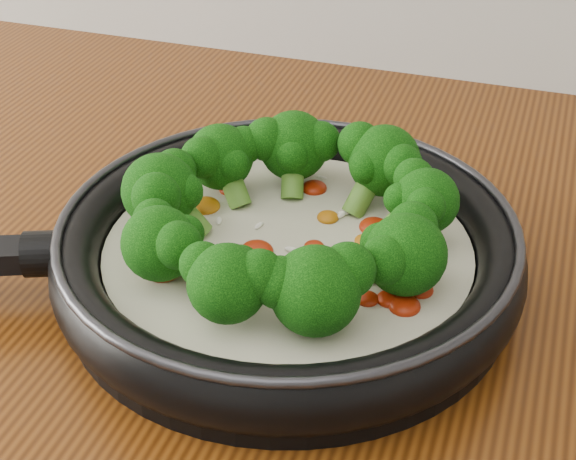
% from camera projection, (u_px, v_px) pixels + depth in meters
% --- Properties ---
extents(skillet, '(0.57, 0.45, 0.10)m').
position_uv_depth(skillet, '(284.00, 244.00, 0.63)').
color(skillet, black).
rests_on(skillet, counter).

